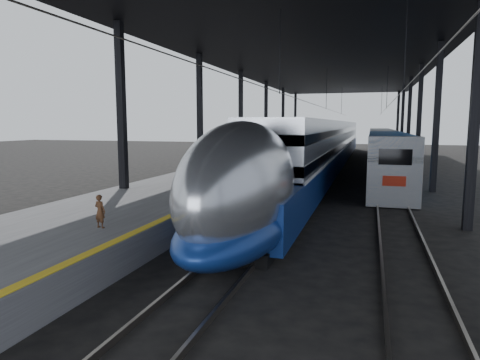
% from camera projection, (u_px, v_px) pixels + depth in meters
% --- Properties ---
extents(ground, '(160.00, 160.00, 0.00)m').
position_uv_depth(ground, '(192.00, 244.00, 14.93)').
color(ground, black).
rests_on(ground, ground).
extents(platform, '(6.00, 80.00, 1.00)m').
position_uv_depth(platform, '(250.00, 169.00, 34.84)').
color(platform, '#4C4C4F').
rests_on(platform, ground).
extents(yellow_strip, '(0.30, 80.00, 0.01)m').
position_uv_depth(yellow_strip, '(284.00, 164.00, 33.97)').
color(yellow_strip, gold).
rests_on(yellow_strip, platform).
extents(rails, '(6.52, 80.00, 0.16)m').
position_uv_depth(rails, '(351.00, 178.00, 32.59)').
color(rails, slate).
rests_on(rails, ground).
extents(canopy, '(18.00, 75.00, 9.47)m').
position_uv_depth(canopy, '(319.00, 58.00, 32.16)').
color(canopy, black).
rests_on(canopy, ground).
extents(tgv_train, '(3.08, 65.20, 4.41)m').
position_uv_depth(tgv_train, '(327.00, 147.00, 39.60)').
color(tgv_train, '#B0B3B7').
rests_on(tgv_train, ground).
extents(second_train, '(2.57, 56.05, 3.55)m').
position_uv_depth(second_train, '(382.00, 146.00, 46.64)').
color(second_train, '#164B93').
rests_on(second_train, ground).
extents(child, '(0.41, 0.30, 1.03)m').
position_uv_depth(child, '(100.00, 211.00, 13.04)').
color(child, '#452917').
rests_on(child, platform).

